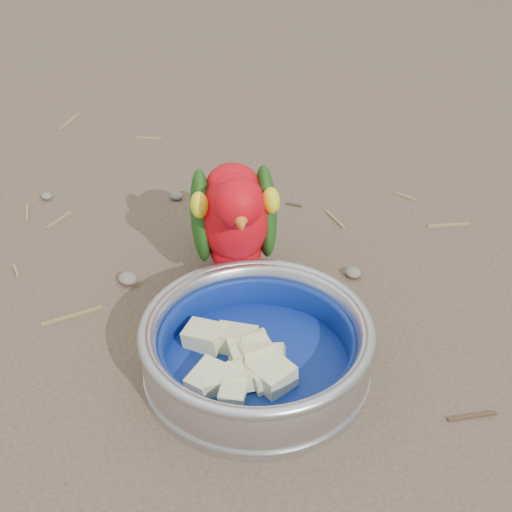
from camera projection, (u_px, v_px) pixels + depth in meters
The scene contains 6 objects.
ground at pixel (178, 325), 0.83m from camera, with size 60.00×60.00×0.00m, color brown.
food_bowl at pixel (257, 368), 0.76m from camera, with size 0.22×0.22×0.02m, color #B2B2BA.
bowl_wall at pixel (257, 345), 0.75m from camera, with size 0.22×0.22×0.04m, color #B2B2BA, non-canonical shape.
fruit_wedges at pixel (257, 350), 0.75m from camera, with size 0.13×0.13×0.03m, color beige, non-canonical shape.
lory_parrot at pixel (235, 228), 0.84m from camera, with size 0.09×0.20×0.16m, color red, non-canonical shape.
ground_debris at pixel (228, 295), 0.86m from camera, with size 0.90×0.80×0.01m, color olive, non-canonical shape.
Camera 1 is at (0.41, -0.49, 0.54)m, focal length 55.00 mm.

